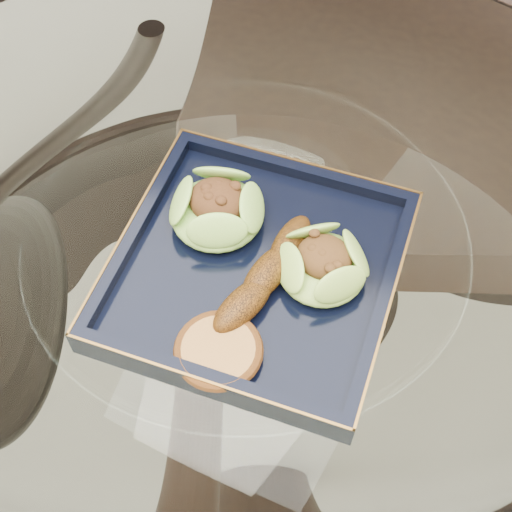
% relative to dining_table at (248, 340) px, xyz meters
% --- Properties ---
extents(ground, '(4.00, 4.00, 0.00)m').
position_rel_dining_table_xyz_m(ground, '(0.00, 0.00, -0.60)').
color(ground, beige).
rests_on(ground, ground).
extents(dining_table, '(1.13, 1.13, 0.77)m').
position_rel_dining_table_xyz_m(dining_table, '(0.00, 0.00, 0.00)').
color(dining_table, white).
rests_on(dining_table, ground).
extents(dining_chair, '(0.57, 0.57, 1.02)m').
position_rel_dining_table_xyz_m(dining_chair, '(-0.05, 0.48, -0.03)').
color(dining_chair, black).
rests_on(dining_chair, ground).
extents(navy_plate, '(0.30, 0.30, 0.02)m').
position_rel_dining_table_xyz_m(navy_plate, '(0.01, -0.01, 0.17)').
color(navy_plate, black).
rests_on(navy_plate, dining_table).
extents(lettuce_wrap_left, '(0.10, 0.10, 0.03)m').
position_rel_dining_table_xyz_m(lettuce_wrap_left, '(-0.05, 0.03, 0.20)').
color(lettuce_wrap_left, '#57902A').
rests_on(lettuce_wrap_left, navy_plate).
extents(lettuce_wrap_right, '(0.11, 0.11, 0.03)m').
position_rel_dining_table_xyz_m(lettuce_wrap_right, '(0.08, 0.01, 0.20)').
color(lettuce_wrap_right, '#76AA31').
rests_on(lettuce_wrap_right, navy_plate).
extents(roasted_plantain, '(0.05, 0.15, 0.03)m').
position_rel_dining_table_xyz_m(roasted_plantain, '(0.03, -0.02, 0.20)').
color(roasted_plantain, '#5C3009').
rests_on(roasted_plantain, navy_plate).
extents(crumb_patty, '(0.07, 0.07, 0.01)m').
position_rel_dining_table_xyz_m(crumb_patty, '(0.03, -0.11, 0.19)').
color(crumb_patty, '#B37A3B').
rests_on(crumb_patty, navy_plate).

